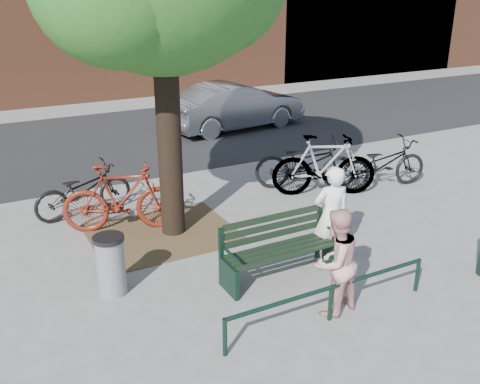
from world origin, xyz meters
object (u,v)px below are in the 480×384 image
park_bench (278,246)px  bicycle_c (306,163)px  litter_bin (111,265)px  person_right (335,262)px  person_left (331,215)px  parked_car (235,106)px

park_bench → bicycle_c: (2.46, 2.85, 0.08)m
park_bench → litter_bin: size_ratio=1.99×
park_bench → bicycle_c: bicycle_c is taller
person_right → litter_bin: person_right is taller
person_right → bicycle_c: person_right is taller
person_left → bicycle_c: bearing=-105.1°
bicycle_c → parked_car: (1.02, 5.14, 0.14)m
park_bench → person_right: person_right is taller
person_left → litter_bin: person_left is taller
park_bench → person_right: bearing=-82.3°
litter_bin → bicycle_c: bearing=24.7°
park_bench → bicycle_c: 3.76m
person_left → person_right: size_ratio=1.07×
person_left → person_right: 1.39m
park_bench → person_right: 1.17m
park_bench → litter_bin: park_bench is taller
park_bench → person_left: size_ratio=1.12×
parked_car → person_right: bearing=153.2°
person_left → litter_bin: size_ratio=1.77×
person_right → parked_car: bearing=-121.3°
park_bench → parked_car: 8.71m
park_bench → person_left: (0.95, 0.01, 0.30)m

